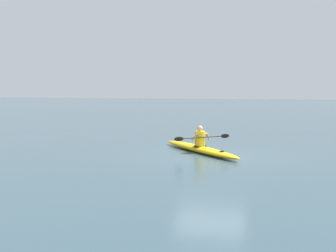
% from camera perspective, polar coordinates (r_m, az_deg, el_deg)
% --- Properties ---
extents(ground_plane, '(160.00, 160.00, 0.00)m').
position_cam_1_polar(ground_plane, '(14.88, 6.04, -4.31)').
color(ground_plane, '#334C56').
extents(kayak, '(3.84, 4.14, 0.26)m').
position_cam_1_polar(kayak, '(15.88, 4.41, -3.21)').
color(kayak, '#EAB214').
rests_on(kayak, ground).
extents(kayaker, '(1.86, 1.70, 0.78)m').
position_cam_1_polar(kayaker, '(15.77, 4.52, -1.61)').
color(kayaker, yellow).
rests_on(kayaker, kayak).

